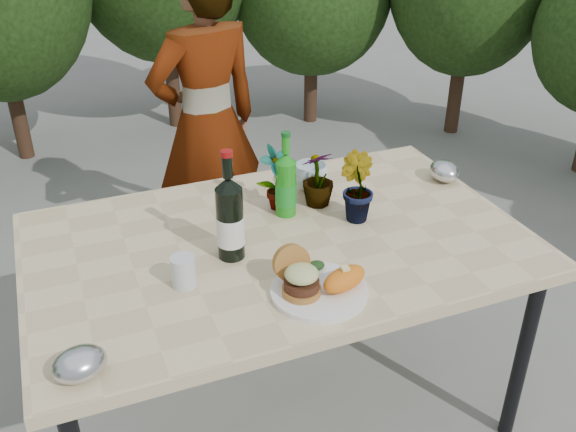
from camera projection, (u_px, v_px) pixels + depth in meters
name	position (u px, v px, depth m)	size (l,w,h in m)	color
ground	(280.00, 406.00, 2.45)	(80.00, 80.00, 0.00)	slate
patio_table	(279.00, 254.00, 2.11)	(1.60, 1.00, 0.75)	beige
shrub_hedge	(192.00, 16.00, 3.25)	(6.89, 5.06, 2.10)	#382316
dinner_plate	(319.00, 291.00, 1.82)	(0.28, 0.28, 0.01)	white
burger_stack	(299.00, 277.00, 1.80)	(0.11, 0.16, 0.11)	#B7722D
sweet_potato	(344.00, 279.00, 1.81)	(0.15, 0.08, 0.06)	orange
grilled_veg	(312.00, 267.00, 1.89)	(0.08, 0.05, 0.03)	olive
wine_bottle	(230.00, 219.00, 1.93)	(0.09, 0.09, 0.36)	black
sparkling_water	(286.00, 185.00, 2.17)	(0.07, 0.07, 0.30)	#1B8B19
plastic_cup	(184.00, 271.00, 1.84)	(0.07, 0.07, 0.10)	silver
seedling_left	(276.00, 179.00, 2.20)	(0.12, 0.08, 0.24)	#2C591E
seedling_mid	(356.00, 187.00, 2.15)	(0.13, 0.10, 0.24)	#286121
seedling_right	(318.00, 178.00, 2.24)	(0.11, 0.11, 0.20)	#26541C
blue_bowl	(311.00, 177.00, 2.37)	(0.13, 0.13, 0.10)	silver
foil_packet_left	(80.00, 364.00, 1.52)	(0.13, 0.11, 0.08)	#B5B7BC
foil_packet_right	(444.00, 171.00, 2.44)	(0.13, 0.11, 0.08)	silver
person	(207.00, 125.00, 2.93)	(0.55, 0.36, 1.51)	#915D48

